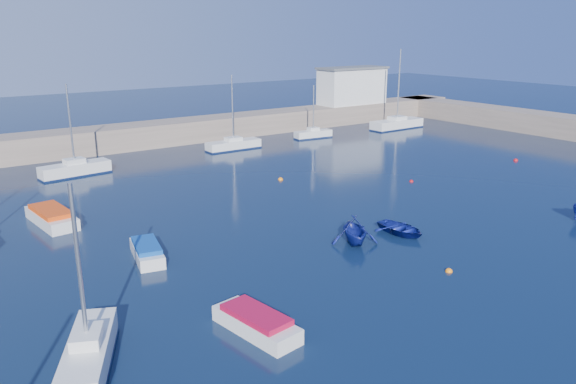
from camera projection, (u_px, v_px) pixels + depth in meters
ground at (498, 283)px, 29.89m from camera, size 220.00×220.00×0.00m
back_wall at (158, 134)px, 65.67m from camera, size 96.00×4.50×2.60m
right_arm at (492, 116)px, 78.99m from camera, size 4.50×32.00×2.60m
harbor_office at (352, 87)px, 81.20m from camera, size 10.00×4.00×5.00m
sailboat_1 at (89, 353)px, 22.18m from camera, size 3.82×5.80×7.65m
sailboat_5 at (75, 169)px, 51.72m from camera, size 6.45×2.47×8.39m
sailboat_6 at (233, 145)px, 63.10m from camera, size 6.31×1.77×8.27m
sailboat_7 at (313, 134)px, 69.80m from camera, size 4.95×1.86×6.52m
sailboat_8 at (397, 124)px, 76.54m from camera, size 8.20×2.46×10.59m
motorboat_0 at (256, 322)px, 24.88m from camera, size 2.21×4.64×1.00m
motorboat_1 at (147, 251)px, 32.89m from camera, size 2.20×4.23×0.99m
motorboat_2 at (52, 217)px, 38.84m from camera, size 2.46×5.59×1.12m
dinghy_center at (401, 229)px, 36.95m from camera, size 2.69×3.62×0.72m
dinghy_left at (354, 230)px, 35.18m from camera, size 4.18×4.37×1.79m
buoy_0 at (449, 272)px, 31.25m from camera, size 0.41×0.41×0.41m
buoy_1 at (411, 182)px, 49.81m from camera, size 0.38×0.38×0.38m
buoy_3 at (281, 180)px, 50.41m from camera, size 0.46×0.46×0.46m
buoy_4 at (516, 161)px, 57.77m from camera, size 0.48×0.48×0.48m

